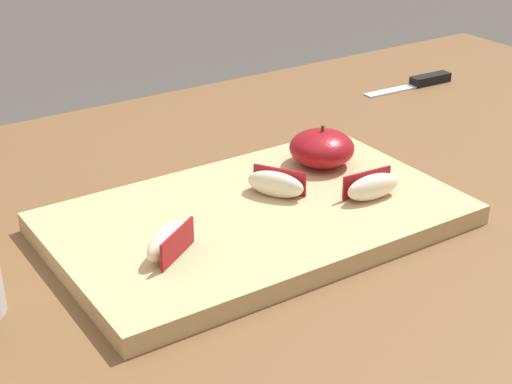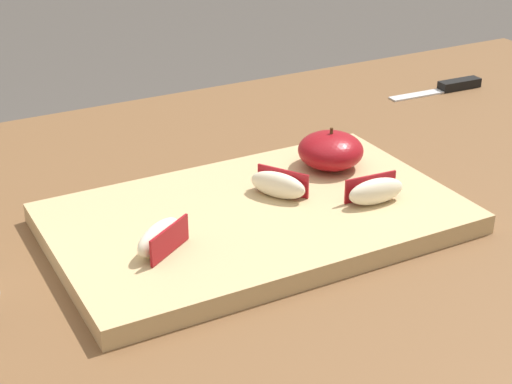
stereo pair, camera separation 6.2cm
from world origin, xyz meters
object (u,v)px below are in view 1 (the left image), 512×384
apple_wedge_left (372,186)px  paring_knife (424,81)px  apple_wedge_middle (276,184)px  cutting_board (256,218)px  apple_half_skin_up (322,148)px  apple_wedge_near_knife (168,241)px

apple_wedge_left → paring_knife: size_ratio=0.40×
apple_wedge_middle → apple_wedge_left: 0.10m
cutting_board → apple_half_skin_up: size_ratio=5.56×
cutting_board → apple_half_skin_up: 0.14m
apple_wedge_left → paring_knife: bearing=39.0°
apple_half_skin_up → apple_wedge_middle: size_ratio=1.16×
cutting_board → paring_knife: (0.48, 0.25, -0.00)m
apple_wedge_middle → apple_half_skin_up: bearing=23.0°
cutting_board → apple_wedge_middle: size_ratio=6.42×
cutting_board → apple_half_skin_up: bearing=23.1°
apple_wedge_middle → apple_wedge_near_knife: (-0.15, -0.05, 0.00)m
apple_half_skin_up → apple_wedge_near_knife: size_ratio=1.16×
apple_half_skin_up → apple_wedge_middle: 0.10m
cutting_board → apple_wedge_near_knife: apple_wedge_near_knife is taller
apple_half_skin_up → paring_knife: bearing=28.8°
apple_wedge_near_knife → apple_wedge_left: bearing=-3.6°
apple_wedge_middle → apple_wedge_left: same height
apple_half_skin_up → apple_wedge_left: 0.10m
apple_half_skin_up → apple_wedge_middle: (-0.09, -0.04, -0.01)m
cutting_board → paring_knife: cutting_board is taller
cutting_board → apple_wedge_middle: (0.03, 0.02, 0.02)m
apple_wedge_middle → cutting_board: bearing=-156.5°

